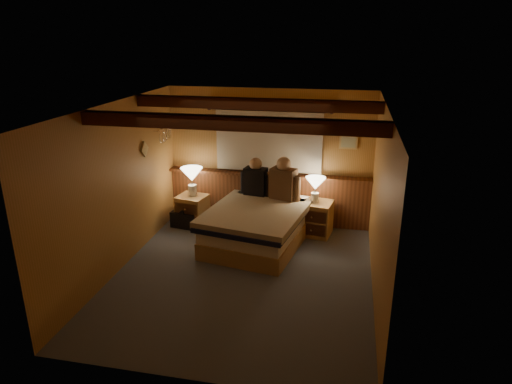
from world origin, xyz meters
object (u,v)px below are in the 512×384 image
(nightstand_right, at_px, (315,218))
(duffel_bag, at_px, (186,219))
(nightstand_left, at_px, (192,210))
(lamp_right, at_px, (315,185))
(lamp_left, at_px, (192,176))
(person_right, at_px, (283,182))
(bed, at_px, (257,226))
(person_left, at_px, (256,179))

(nightstand_right, relative_size, duffel_bag, 1.18)
(nightstand_left, xyz_separation_m, lamp_right, (2.17, 0.02, 0.62))
(nightstand_right, relative_size, lamp_left, 1.19)
(person_right, bearing_deg, duffel_bag, -159.43)
(lamp_left, distance_m, lamp_right, 2.16)
(bed, distance_m, nightstand_right, 1.07)
(bed, distance_m, lamp_left, 1.55)
(nightstand_right, relative_size, person_left, 0.89)
(lamp_left, xyz_separation_m, duffel_bag, (-0.10, -0.16, -0.75))
(nightstand_right, height_order, lamp_right, lamp_right)
(nightstand_right, xyz_separation_m, lamp_left, (-2.18, 0.01, 0.61))
(bed, height_order, nightstand_left, bed)
(person_right, distance_m, duffel_bag, 1.90)
(person_left, relative_size, duffel_bag, 1.32)
(bed, distance_m, person_right, 0.88)
(nightstand_left, relative_size, duffel_bag, 1.11)
(nightstand_left, bearing_deg, lamp_left, 95.99)
(nightstand_left, xyz_separation_m, nightstand_right, (2.19, 0.03, 0.02))
(nightstand_right, distance_m, lamp_right, 0.60)
(bed, bearing_deg, duffel_bag, 172.05)
(lamp_right, xyz_separation_m, person_right, (-0.53, -0.03, 0.03))
(lamp_right, xyz_separation_m, duffel_bag, (-2.26, -0.13, -0.74))
(lamp_left, height_order, person_right, person_right)
(person_right, height_order, duffel_bag, person_right)
(bed, bearing_deg, nightstand_right, 43.89)
(lamp_left, height_order, person_left, person_left)
(bed, xyz_separation_m, lamp_left, (-1.30, 0.61, 0.57))
(person_left, relative_size, person_right, 0.91)
(nightstand_left, height_order, duffel_bag, nightstand_left)
(nightstand_right, relative_size, lamp_right, 1.38)
(lamp_left, relative_size, duffel_bag, 0.99)
(bed, distance_m, lamp_right, 1.19)
(lamp_left, distance_m, duffel_bag, 0.77)
(nightstand_left, xyz_separation_m, person_right, (1.64, -0.01, 0.65))
(lamp_left, bearing_deg, duffel_bag, -122.32)
(nightstand_right, distance_m, duffel_bag, 2.29)
(lamp_left, height_order, lamp_right, lamp_left)
(lamp_right, bearing_deg, bed, -146.07)
(lamp_right, distance_m, person_left, 1.03)
(lamp_left, relative_size, person_right, 0.68)
(bed, xyz_separation_m, person_left, (-0.17, 0.67, 0.57))
(person_left, xyz_separation_m, person_right, (0.50, -0.11, 0.03))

